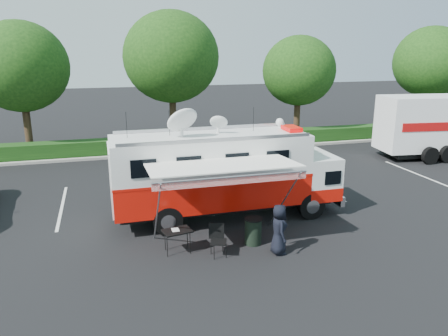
# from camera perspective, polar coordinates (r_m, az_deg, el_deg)

# --- Properties ---
(ground_plane) EXTENTS (120.00, 120.00, 0.00)m
(ground_plane) POSITION_cam_1_polar(r_m,az_deg,el_deg) (17.67, 0.44, -6.37)
(ground_plane) COLOR black
(ground_plane) RESTS_ON ground
(back_border) EXTENTS (60.00, 6.14, 8.87)m
(back_border) POSITION_cam_1_polar(r_m,az_deg,el_deg) (29.24, -4.56, 12.42)
(back_border) COLOR #9E998E
(back_border) RESTS_ON ground_plane
(stall_lines) EXTENTS (24.12, 5.50, 0.01)m
(stall_lines) POSITION_cam_1_polar(r_m,az_deg,el_deg) (20.28, -3.29, -3.43)
(stall_lines) COLOR silver
(stall_lines) RESTS_ON ground_plane
(command_truck) EXTENTS (8.99, 2.47, 4.32)m
(command_truck) POSITION_cam_1_polar(r_m,az_deg,el_deg) (17.04, 0.20, -0.62)
(command_truck) COLOR black
(command_truck) RESTS_ON ground_plane
(awning) EXTENTS (4.91, 2.54, 2.97)m
(awning) POSITION_cam_1_polar(r_m,az_deg,el_deg) (14.20, -0.07, -0.06)
(awning) COLOR white
(awning) RESTS_ON ground_plane
(person) EXTENTS (0.63, 0.88, 1.70)m
(person) POSITION_cam_1_polar(r_m,az_deg,el_deg) (14.86, 7.07, -10.95)
(person) COLOR black
(person) RESTS_ON ground_plane
(folding_table) EXTENTS (1.03, 0.82, 0.78)m
(folding_table) POSITION_cam_1_polar(r_m,az_deg,el_deg) (14.59, -6.14, -8.25)
(folding_table) COLOR black
(folding_table) RESTS_ON ground_plane
(folding_chair) EXTENTS (0.65, 0.69, 1.07)m
(folding_chair) POSITION_cam_1_polar(r_m,az_deg,el_deg) (14.39, -0.86, -8.94)
(folding_chair) COLOR black
(folding_chair) RESTS_ON ground_plane
(trash_bin) EXTENTS (0.63, 0.63, 0.94)m
(trash_bin) POSITION_cam_1_polar(r_m,az_deg,el_deg) (15.23, 3.82, -8.21)
(trash_bin) COLOR black
(trash_bin) RESTS_ON ground_plane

